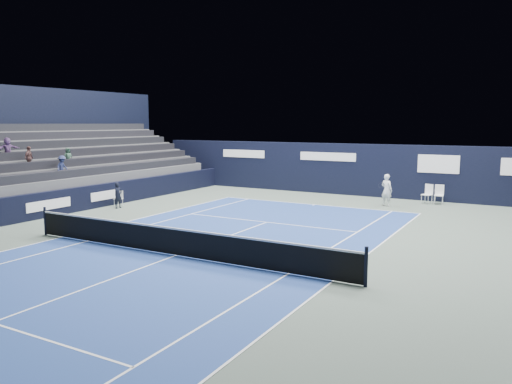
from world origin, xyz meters
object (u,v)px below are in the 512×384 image
Objects in this scene: folding_chair_back_b at (428,193)px; tennis_net at (175,241)px; line_judge_chair at (119,197)px; folding_chair_back_a at (439,191)px; tennis_player at (387,190)px.

folding_chair_back_b is 0.08× the size of tennis_net.
folding_chair_back_a is at bearing 36.77° from line_judge_chair.
tennis_net reaches higher than line_judge_chair.
folding_chair_back_a is 17.10m from line_judge_chair.
line_judge_chair is 0.06× the size of tennis_net.
folding_chair_back_b is at bearing 71.23° from tennis_net.
folding_chair_back_a is 0.59m from folding_chair_back_b.
line_judge_chair is (-14.01, -8.79, -0.13)m from folding_chair_back_b.
tennis_player reaches higher than tennis_net.
tennis_player is at bearing -112.44° from folding_chair_back_b.
folding_chair_back_b is 2.62m from tennis_player.
tennis_net is at bearing -114.91° from folding_chair_back_a.
tennis_player reaches higher than folding_chair_back_a.
tennis_net is (-5.18, -15.25, -0.09)m from folding_chair_back_b.
line_judge_chair is at bearing -128.62° from folding_chair_back_b.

